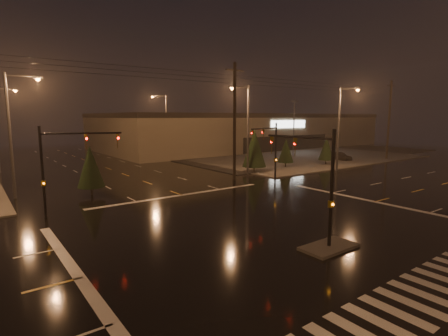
# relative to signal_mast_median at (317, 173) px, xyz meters

# --- Properties ---
(ground) EXTENTS (140.00, 140.00, 0.00)m
(ground) POSITION_rel_signal_mast_median_xyz_m (-0.00, 3.07, -3.75)
(ground) COLOR black
(ground) RESTS_ON ground
(sidewalk_ne) EXTENTS (36.00, 36.00, 0.12)m
(sidewalk_ne) POSITION_rel_signal_mast_median_xyz_m (30.00, 33.07, -3.69)
(sidewalk_ne) COLOR #44413C
(sidewalk_ne) RESTS_ON ground
(median_island) EXTENTS (3.00, 1.60, 0.15)m
(median_island) POSITION_rel_signal_mast_median_xyz_m (-0.00, -0.93, -3.68)
(median_island) COLOR #44413C
(median_island) RESTS_ON ground
(crosswalk) EXTENTS (15.00, 2.60, 0.01)m
(crosswalk) POSITION_rel_signal_mast_median_xyz_m (-0.00, -5.93, -3.75)
(crosswalk) COLOR beige
(crosswalk) RESTS_ON ground
(stop_bar_far) EXTENTS (16.00, 0.50, 0.01)m
(stop_bar_far) POSITION_rel_signal_mast_median_xyz_m (-0.00, 14.07, -3.75)
(stop_bar_far) COLOR beige
(stop_bar_far) RESTS_ON ground
(parking_lot) EXTENTS (50.00, 24.00, 0.08)m
(parking_lot) POSITION_rel_signal_mast_median_xyz_m (35.00, 31.07, -3.71)
(parking_lot) COLOR black
(parking_lot) RESTS_ON ground
(retail_building) EXTENTS (60.20, 28.30, 7.20)m
(retail_building) POSITION_rel_signal_mast_median_xyz_m (35.00, 49.06, 0.09)
(retail_building) COLOR #746753
(retail_building) RESTS_ON ground
(signal_mast_median) EXTENTS (0.25, 4.59, 6.00)m
(signal_mast_median) POSITION_rel_signal_mast_median_xyz_m (0.00, 0.00, 0.00)
(signal_mast_median) COLOR black
(signal_mast_median) RESTS_ON ground
(signal_mast_ne) EXTENTS (4.84, 1.86, 6.00)m
(signal_mast_ne) POSITION_rel_signal_mast_median_xyz_m (9.50, 13.21, 0.04)
(signal_mast_ne) COLOR black
(signal_mast_ne) RESTS_ON ground
(signal_mast_nw) EXTENTS (4.84, 1.86, 6.00)m
(signal_mast_nw) POSITION_rel_signal_mast_median_xyz_m (-9.50, 13.21, 0.04)
(signal_mast_nw) COLOR black
(signal_mast_nw) RESTS_ON ground
(streetlight_1) EXTENTS (2.77, 0.32, 10.00)m
(streetlight_1) POSITION_rel_signal_mast_median_xyz_m (-11.18, 21.07, 2.05)
(streetlight_1) COLOR #38383A
(streetlight_1) RESTS_ON ground
(streetlight_3) EXTENTS (2.77, 0.32, 10.00)m
(streetlight_3) POSITION_rel_signal_mast_median_xyz_m (11.18, 19.07, 2.05)
(streetlight_3) COLOR #38383A
(streetlight_3) RESTS_ON ground
(streetlight_4) EXTENTS (2.77, 0.32, 10.00)m
(streetlight_4) POSITION_rel_signal_mast_median_xyz_m (11.18, 39.07, 2.05)
(streetlight_4) COLOR #38383A
(streetlight_4) RESTS_ON ground
(streetlight_6) EXTENTS (0.32, 2.77, 10.00)m
(streetlight_6) POSITION_rel_signal_mast_median_xyz_m (22.00, 14.26, 2.05)
(streetlight_6) COLOR #38383A
(streetlight_6) RESTS_ON ground
(utility_pole_1) EXTENTS (2.20, 0.32, 12.00)m
(utility_pole_1) POSITION_rel_signal_mast_median_xyz_m (8.00, 17.07, 2.38)
(utility_pole_1) COLOR black
(utility_pole_1) RESTS_ON ground
(utility_pole_2) EXTENTS (2.20, 0.32, 12.00)m
(utility_pole_2) POSITION_rel_signal_mast_median_xyz_m (38.00, 17.07, 2.38)
(utility_pole_2) COLOR black
(utility_pole_2) RESTS_ON ground
(conifer_0) EXTENTS (2.82, 2.82, 5.11)m
(conifer_0) POSITION_rel_signal_mast_median_xyz_m (13.06, 19.70, -0.85)
(conifer_0) COLOR black
(conifer_0) RESTS_ON ground
(conifer_1) EXTENTS (2.01, 2.01, 3.85)m
(conifer_1) POSITION_rel_signal_mast_median_xyz_m (18.92, 20.20, -1.48)
(conifer_1) COLOR black
(conifer_1) RESTS_ON ground
(conifer_2) EXTENTS (2.07, 2.07, 3.93)m
(conifer_2) POSITION_rel_signal_mast_median_xyz_m (25.27, 18.71, -1.44)
(conifer_2) COLOR black
(conifer_2) RESTS_ON ground
(conifer_3) EXTENTS (2.24, 2.24, 4.20)m
(conifer_3) POSITION_rel_signal_mast_median_xyz_m (-6.12, 18.63, -1.31)
(conifer_3) COLOR black
(conifer_3) RESTS_ON ground
(car_parked) EXTENTS (2.20, 4.17, 1.35)m
(car_parked) POSITION_rel_signal_mast_median_xyz_m (31.24, 20.71, -3.08)
(car_parked) COLOR black
(car_parked) RESTS_ON ground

